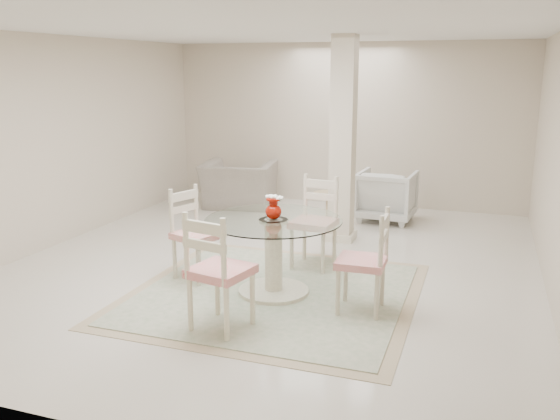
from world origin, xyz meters
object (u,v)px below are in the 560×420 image
(dining_chair_north, at_px, (316,215))
(dining_chair_west, at_px, (193,226))
(dining_chair_east, at_px, (369,254))
(recliner_taupe, at_px, (239,185))
(side_table, at_px, (328,208))
(dining_table, at_px, (274,256))
(red_vase, at_px, (274,208))
(dining_chair_south, at_px, (215,263))
(column, at_px, (343,141))
(armchair_white, at_px, (386,196))

(dining_chair_north, xyz_separation_m, dining_chair_west, (-1.17, -0.84, -0.03))
(dining_chair_east, bearing_deg, recliner_taupe, -143.31)
(side_table, bearing_deg, dining_chair_east, -68.86)
(dining_chair_east, relative_size, dining_chair_north, 0.95)
(dining_table, height_order, red_vase, red_vase)
(dining_chair_south, xyz_separation_m, side_table, (-0.05, 4.05, -0.42))
(column, height_order, red_vase, column)
(red_vase, xyz_separation_m, dining_chair_west, (-1.01, 0.17, -0.33))
(dining_chair_west, relative_size, recliner_taupe, 0.96)
(dining_table, bearing_deg, dining_chair_north, 80.98)
(dining_chair_east, relative_size, side_table, 2.42)
(red_vase, distance_m, dining_chair_west, 1.07)
(dining_table, relative_size, armchair_white, 1.63)
(red_vase, xyz_separation_m, recliner_taupe, (-1.90, 3.54, -0.54))
(side_table, bearing_deg, column, -64.31)
(dining_chair_west, distance_m, dining_chair_south, 1.46)
(column, bearing_deg, dining_table, -94.68)
(dining_chair_west, relative_size, dining_chair_south, 0.93)
(column, bearing_deg, side_table, 115.69)
(dining_chair_east, bearing_deg, dining_table, -100.05)
(dining_table, xyz_separation_m, side_table, (-0.22, 3.04, -0.20))
(dining_chair_south, height_order, side_table, dining_chair_south)
(dining_chair_west, distance_m, side_table, 2.99)
(dining_chair_north, distance_m, armchair_white, 2.47)
(dining_chair_east, relative_size, dining_chair_south, 0.92)
(dining_table, bearing_deg, column, 85.32)
(dining_table, bearing_deg, dining_chair_west, 170.03)
(dining_table, height_order, armchair_white, dining_table)
(red_vase, xyz_separation_m, dining_chair_east, (1.01, -0.15, -0.33))
(column, relative_size, red_vase, 10.83)
(dining_chair_west, xyz_separation_m, armchair_white, (1.60, 3.26, -0.20))
(column, height_order, dining_chair_west, column)
(dining_chair_west, bearing_deg, dining_table, -81.04)
(dining_table, height_order, dining_chair_south, dining_chair_south)
(recliner_taupe, bearing_deg, dining_chair_west, 96.55)
(red_vase, relative_size, dining_chair_north, 0.21)
(dining_table, height_order, side_table, dining_table)
(dining_chair_south, bearing_deg, dining_chair_west, -43.06)
(dining_chair_west, height_order, side_table, dining_chair_west)
(column, height_order, side_table, column)
(column, xyz_separation_m, dining_chair_south, (-0.35, -3.21, -0.71))
(dining_chair_south, height_order, armchair_white, dining_chair_south)
(dining_table, height_order, recliner_taupe, dining_table)
(column, distance_m, dining_chair_north, 1.39)
(dining_table, height_order, dining_chair_east, dining_chair_east)
(column, relative_size, dining_chair_south, 2.23)
(column, xyz_separation_m, recliner_taupe, (-2.08, 1.34, -0.97))
(red_vase, bearing_deg, dining_chair_north, 80.97)
(side_table, bearing_deg, red_vase, -85.78)
(dining_chair_north, relative_size, armchair_white, 1.38)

